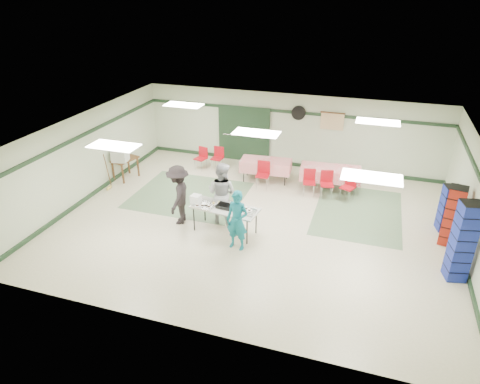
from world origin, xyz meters
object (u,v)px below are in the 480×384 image
(printer_table, at_px, (125,161))
(crate_stack_blue_b, at_px, (462,242))
(chair_d, at_px, (263,172))
(broom, at_px, (108,171))
(volunteer_teal, at_px, (237,221))
(chair_loose_a, at_px, (218,156))
(office_printer, at_px, (120,155))
(chair_b, at_px, (309,179))
(volunteer_dark, at_px, (179,195))
(dining_table_b, at_px, (266,165))
(volunteer_grey, at_px, (222,193))
(chair_c, at_px, (349,185))
(chair_loose_b, at_px, (202,156))
(crate_stack_blue_a, at_px, (448,209))
(crate_stack_red, at_px, (453,216))
(chair_a, at_px, (327,181))
(serving_table, at_px, (225,209))
(dining_table_a, at_px, (330,173))

(printer_table, bearing_deg, crate_stack_blue_b, -0.48)
(chair_d, xyz_separation_m, broom, (-4.84, -1.70, 0.09))
(printer_table, bearing_deg, broom, -81.21)
(volunteer_teal, distance_m, chair_loose_a, 5.32)
(chair_loose_a, bearing_deg, office_printer, -138.54)
(chair_b, height_order, broom, broom)
(volunteer_dark, relative_size, chair_d, 1.90)
(dining_table_b, relative_size, broom, 1.41)
(volunteer_grey, distance_m, chair_d, 2.66)
(chair_c, xyz_separation_m, chair_loose_b, (-5.36, 0.85, 0.00))
(chair_loose_a, height_order, chair_loose_b, chair_loose_a)
(volunteer_dark, bearing_deg, crate_stack_blue_a, 94.20)
(volunteer_teal, bearing_deg, crate_stack_blue_a, 34.54)
(chair_d, distance_m, crate_stack_red, 5.84)
(volunteer_teal, relative_size, chair_loose_b, 1.94)
(chair_a, height_order, chair_b, chair_a)
(dining_table_b, distance_m, chair_b, 1.71)
(chair_d, bearing_deg, chair_loose_a, 147.91)
(chair_b, xyz_separation_m, crate_stack_blue_b, (3.99, -3.38, 0.48))
(crate_stack_blue_a, bearing_deg, volunteer_teal, -153.27)
(chair_loose_a, relative_size, chair_loose_b, 1.00)
(serving_table, distance_m, dining_table_a, 4.37)
(volunteer_teal, distance_m, office_printer, 5.77)
(broom, bearing_deg, crate_stack_blue_a, 12.20)
(office_printer, bearing_deg, chair_a, -1.92)
(volunteer_teal, bearing_deg, volunteer_dark, 167.00)
(volunteer_grey, height_order, crate_stack_blue_b, crate_stack_blue_b)
(chair_loose_b, bearing_deg, dining_table_a, 12.15)
(chair_a, distance_m, printer_table, 6.91)
(crate_stack_red, bearing_deg, chair_loose_b, 161.70)
(chair_c, height_order, crate_stack_red, crate_stack_red)
(chair_loose_b, bearing_deg, crate_stack_red, -2.76)
(chair_c, bearing_deg, volunteer_teal, -99.14)
(volunteer_grey, xyz_separation_m, volunteer_dark, (-1.15, -0.40, -0.04))
(dining_table_b, distance_m, office_printer, 4.97)
(chair_c, height_order, crate_stack_blue_a, crate_stack_blue_a)
(broom, bearing_deg, serving_table, -7.96)
(volunteer_grey, xyz_separation_m, chair_a, (2.61, 2.58, -0.38))
(crate_stack_blue_a, bearing_deg, crate_stack_red, -90.00)
(chair_loose_b, relative_size, broom, 0.66)
(chair_a, xyz_separation_m, crate_stack_blue_a, (3.43, -1.10, 0.14))
(chair_b, bearing_deg, volunteer_teal, -117.83)
(chair_c, distance_m, printer_table, 7.61)
(chair_d, relative_size, crate_stack_blue_b, 0.46)
(printer_table, bearing_deg, chair_a, 20.10)
(crate_stack_blue_b, relative_size, office_printer, 3.94)
(chair_loose_b, distance_m, printer_table, 2.74)
(chair_c, bearing_deg, volunteer_grey, -117.64)
(serving_table, xyz_separation_m, volunteer_teal, (0.57, -0.64, 0.09))
(office_printer, height_order, broom, broom)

